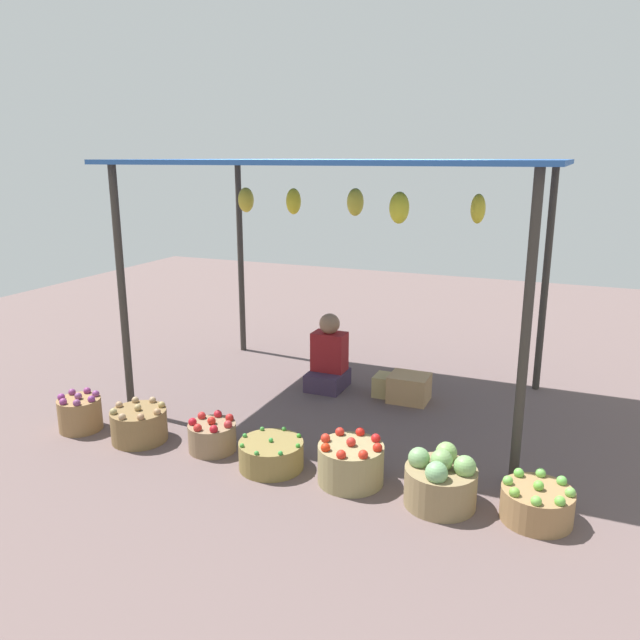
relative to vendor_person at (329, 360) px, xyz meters
The scene contains 12 objects.
ground_plane 0.47m from the vendor_person, 44.74° to the right, with size 14.00×14.00×0.00m, color #64514F.
market_stall_structure 1.86m from the vendor_person, 44.46° to the right, with size 3.74×2.40×2.29m.
vendor_person is the anchor object (origin of this frame).
basket_purple_onions 2.41m from the vendor_person, 131.89° to the right, with size 0.37×0.37×0.34m.
basket_potatoes 2.04m from the vendor_person, 119.42° to the right, with size 0.46×0.46×0.32m.
basket_red_apples 1.73m from the vendor_person, 101.21° to the right, with size 0.39×0.39×0.29m.
basket_green_chilies 1.79m from the vendor_person, 82.21° to the right, with size 0.50×0.50×0.24m.
basket_red_tomatoes 1.95m from the vendor_person, 63.17° to the right, with size 0.48×0.48×0.35m.
basket_cabbages 2.37m from the vendor_person, 49.13° to the right, with size 0.49×0.49×0.40m.
basket_green_apples 2.78m from the vendor_person, 38.57° to the right, with size 0.47×0.47×0.28m.
wooden_crate_near_vendor 0.88m from the vendor_person, ahead, with size 0.38×0.32×0.26m, color tan.
wooden_crate_stacked_rear 0.74m from the vendor_person, ahead, with size 0.43×0.25×0.21m, color tan.
Camera 1 is at (2.01, -5.36, 2.30)m, focal length 34.98 mm.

